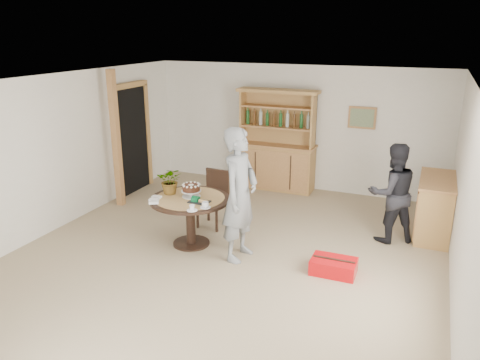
% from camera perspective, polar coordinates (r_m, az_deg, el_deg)
% --- Properties ---
extents(ground, '(7.00, 7.00, 0.00)m').
position_cam_1_polar(ground, '(6.88, -1.81, -9.36)').
color(ground, tan).
rests_on(ground, ground).
extents(room_shell, '(6.04, 7.04, 2.52)m').
position_cam_1_polar(room_shell, '(6.28, -1.91, 4.92)').
color(room_shell, white).
rests_on(room_shell, ground).
extents(doorway, '(0.13, 1.10, 2.18)m').
position_cam_1_polar(doorway, '(9.56, -13.06, 5.09)').
color(doorway, black).
rests_on(doorway, ground).
extents(pine_post, '(0.12, 0.12, 2.50)m').
position_cam_1_polar(pine_post, '(8.77, -14.88, 4.77)').
color(pine_post, tan).
rests_on(pine_post, ground).
extents(hutch, '(1.62, 0.54, 2.04)m').
position_cam_1_polar(hutch, '(9.57, 4.55, 2.94)').
color(hutch, tan).
rests_on(hutch, ground).
extents(sideboard, '(0.54, 1.26, 0.94)m').
position_cam_1_polar(sideboard, '(8.02, 22.66, -3.05)').
color(sideboard, tan).
rests_on(sideboard, ground).
extents(dining_table, '(1.20, 1.20, 0.76)m').
position_cam_1_polar(dining_table, '(7.06, -6.09, -3.33)').
color(dining_table, black).
rests_on(dining_table, ground).
extents(dining_chair, '(0.45, 0.45, 0.95)m').
position_cam_1_polar(dining_chair, '(7.78, -3.13, -1.78)').
color(dining_chair, black).
rests_on(dining_chair, ground).
extents(birthday_cake, '(0.30, 0.30, 0.20)m').
position_cam_1_polar(birthday_cake, '(7.01, -5.97, -1.07)').
color(birthday_cake, white).
rests_on(birthday_cake, dining_table).
extents(flower_vase, '(0.47, 0.44, 0.42)m').
position_cam_1_polar(flower_vase, '(7.15, -8.46, -0.06)').
color(flower_vase, '#3F7233').
rests_on(flower_vase, dining_table).
extents(gift_tray, '(0.30, 0.20, 0.08)m').
position_cam_1_polar(gift_tray, '(6.80, -5.05, -2.52)').
color(gift_tray, black).
rests_on(gift_tray, dining_table).
extents(coffee_cup_a, '(0.15, 0.15, 0.09)m').
position_cam_1_polar(coffee_cup_a, '(6.59, -4.25, -3.07)').
color(coffee_cup_a, white).
rests_on(coffee_cup_a, dining_table).
extents(coffee_cup_b, '(0.15, 0.15, 0.08)m').
position_cam_1_polar(coffee_cup_b, '(6.50, -5.87, -3.44)').
color(coffee_cup_b, white).
rests_on(coffee_cup_b, dining_table).
extents(napkins, '(0.24, 0.33, 0.03)m').
position_cam_1_polar(napkins, '(6.95, -10.34, -2.38)').
color(napkins, white).
rests_on(napkins, dining_table).
extents(teen_boy, '(0.51, 0.73, 1.91)m').
position_cam_1_polar(teen_boy, '(6.51, -0.02, -1.82)').
color(teen_boy, slate).
rests_on(teen_boy, ground).
extents(adult_person, '(0.95, 0.89, 1.56)m').
position_cam_1_polar(adult_person, '(7.47, 18.07, -1.52)').
color(adult_person, black).
rests_on(adult_person, ground).
extents(red_suitcase, '(0.60, 0.41, 0.21)m').
position_cam_1_polar(red_suitcase, '(6.54, 11.34, -10.27)').
color(red_suitcase, red).
rests_on(red_suitcase, ground).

